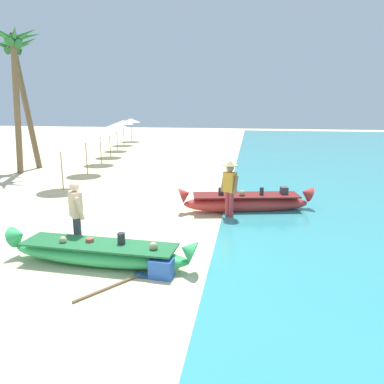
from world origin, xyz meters
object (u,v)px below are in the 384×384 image
Objects in this scene: person_vendor_hatted at (230,186)px; palm_tree_leaning_seaward at (14,54)px; person_tourist_customer at (76,213)px; palm_tree_tall_inland at (17,64)px; boat_green_foreground at (99,253)px; boat_red_midground at (246,202)px; paddle at (121,282)px; cooler_box at (162,268)px.

palm_tree_leaning_seaward is at bearing 149.61° from person_vendor_hatted.
palm_tree_tall_inland reaches higher than person_tourist_customer.
palm_tree_leaning_seaward is (-7.58, 9.64, 5.21)m from boat_green_foreground.
palm_tree_tall_inland reaches higher than boat_green_foreground.
boat_green_foreground is at bearing -51.82° from palm_tree_leaning_seaward.
boat_red_midground is 0.65× the size of palm_tree_tall_inland.
palm_tree_tall_inland is 4.51× the size of paddle.
boat_red_midground is (3.05, 4.52, 0.05)m from boat_green_foreground.
cooler_box is (9.04, -10.04, -5.28)m from palm_tree_leaning_seaward.
cooler_box is (-1.59, -4.92, -0.13)m from boat_red_midground.
person_tourist_customer is 2.28m from paddle.
palm_tree_tall_inland reaches higher than person_vendor_hatted.
boat_green_foreground is at bearing 132.50° from paddle.
person_vendor_hatted is 4.95m from paddle.
palm_tree_leaning_seaward reaches higher than cooler_box.
palm_tree_leaning_seaward reaches higher than palm_tree_tall_inland.
palm_tree_tall_inland is 0.98× the size of palm_tree_leaning_seaward.
boat_red_midground is at bearing -25.72° from palm_tree_leaning_seaward.
person_vendor_hatted is (2.57, 3.69, 0.75)m from boat_green_foreground.
person_tourist_customer is 13.65m from palm_tree_tall_inland.
palm_tree_leaning_seaward is (-10.15, 5.95, 4.46)m from person_vendor_hatted.
palm_tree_leaning_seaward is (-6.81, 9.01, 4.52)m from person_tourist_customer.
paddle is (9.16, -11.93, -5.13)m from palm_tree_tall_inland.
person_vendor_hatted is 0.26× the size of palm_tree_leaning_seaward.
boat_green_foreground is 3.02× the size of paddle.
palm_tree_tall_inland is at bearing 126.10° from person_tourist_customer.
cooler_box is (9.88, -11.52, -4.96)m from palm_tree_tall_inland.
boat_green_foreground is at bearing -124.03° from boat_red_midground.
palm_tree_tall_inland is 15.89m from paddle.
palm_tree_leaning_seaward reaches higher than paddle.
person_vendor_hatted is 4.32m from cooler_box.
person_vendor_hatted reaches higher than cooler_box.
paddle is (8.32, -10.45, -5.44)m from palm_tree_leaning_seaward.
palm_tree_tall_inland reaches higher than boat_red_midground.
palm_tree_tall_inland is (-11.47, 6.60, 4.84)m from boat_red_midground.
person_tourist_customer is 0.25× the size of palm_tree_leaning_seaward.
boat_red_midground is 0.64× the size of palm_tree_leaning_seaward.
person_tourist_customer reaches higher than boat_green_foreground.
palm_tree_leaning_seaward reaches higher than boat_red_midground.
paddle is at bearing -47.50° from boat_green_foreground.
paddle is at bearing -145.04° from cooler_box.
boat_red_midground is 2.95× the size of paddle.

